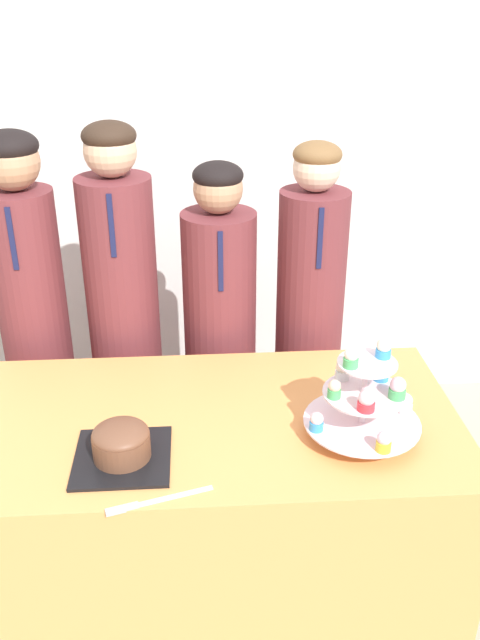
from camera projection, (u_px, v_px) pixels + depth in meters
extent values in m
cube|color=silver|center=(171.00, 134.00, 3.02)|extent=(9.00, 0.06, 2.70)
cube|color=#EF9951|center=(175.00, 517.00, 2.21)|extent=(1.76, 0.79, 0.77)
cube|color=black|center=(123.00, 457.00, 1.86)|extent=(0.26, 0.26, 0.01)
cylinder|color=brown|center=(122.00, 445.00, 1.85)|extent=(0.16, 0.16, 0.07)
ellipsoid|color=brown|center=(120.00, 434.00, 1.83)|extent=(0.16, 0.16, 0.06)
cube|color=silver|center=(176.00, 496.00, 1.73)|extent=(0.19, 0.07, 0.00)
cube|color=#B2B2B7|center=(122.00, 509.00, 1.68)|extent=(0.09, 0.04, 0.01)
cylinder|color=silver|center=(364.00, 400.00, 1.91)|extent=(0.02, 0.02, 0.24)
cylinder|color=silver|center=(362.00, 422.00, 1.94)|extent=(0.34, 0.34, 0.01)
cylinder|color=silver|center=(364.00, 393.00, 1.90)|extent=(0.24, 0.24, 0.01)
cylinder|color=silver|center=(367.00, 363.00, 1.86)|extent=(0.17, 0.17, 0.01)
cylinder|color=#4CB766|center=(339.00, 392.00, 2.06)|extent=(0.04, 0.04, 0.03)
sphere|color=white|center=(339.00, 385.00, 2.05)|extent=(0.04, 0.04, 0.04)
cylinder|color=#3893DB|center=(316.00, 426.00, 1.90)|extent=(0.04, 0.04, 0.03)
sphere|color=silver|center=(317.00, 419.00, 1.89)|extent=(0.04, 0.04, 0.04)
cylinder|color=yellow|center=(383.00, 446.00, 1.81)|extent=(0.04, 0.04, 0.03)
sphere|color=silver|center=(384.00, 438.00, 1.80)|extent=(0.04, 0.04, 0.04)
cylinder|color=white|center=(405.00, 408.00, 1.98)|extent=(0.04, 0.04, 0.03)
sphere|color=silver|center=(406.00, 400.00, 1.97)|extent=(0.04, 0.04, 0.04)
cylinder|color=#3893DB|center=(381.00, 375.00, 1.95)|extent=(0.04, 0.04, 0.03)
sphere|color=#F4E5C6|center=(382.00, 366.00, 1.94)|extent=(0.04, 0.04, 0.04)
cylinder|color=white|center=(342.00, 374.00, 1.96)|extent=(0.04, 0.04, 0.03)
sphere|color=#F4E5C6|center=(343.00, 367.00, 1.95)|extent=(0.04, 0.04, 0.04)
cylinder|color=#4CB766|center=(334.00, 393.00, 1.87)|extent=(0.04, 0.04, 0.03)
sphere|color=beige|center=(335.00, 386.00, 1.86)|extent=(0.04, 0.04, 0.04)
cylinder|color=#E5333D|center=(366.00, 406.00, 1.82)|extent=(0.05, 0.05, 0.02)
sphere|color=silver|center=(367.00, 398.00, 1.80)|extent=(0.05, 0.05, 0.05)
cylinder|color=#4CB766|center=(397.00, 393.00, 1.87)|extent=(0.05, 0.05, 0.03)
sphere|color=silver|center=(398.00, 385.00, 1.86)|extent=(0.05, 0.05, 0.05)
cylinder|color=#3893DB|center=(383.00, 353.00, 1.88)|extent=(0.04, 0.04, 0.02)
sphere|color=#F4E5C6|center=(384.00, 345.00, 1.87)|extent=(0.04, 0.04, 0.04)
cylinder|color=#4CB766|center=(351.00, 362.00, 1.83)|extent=(0.04, 0.04, 0.03)
sphere|color=white|center=(351.00, 354.00, 1.82)|extent=(0.04, 0.04, 0.04)
cylinder|color=brown|center=(40.00, 358.00, 2.60)|extent=(0.25, 0.25, 1.32)
sphere|color=tan|center=(11.00, 162.00, 2.27)|extent=(0.20, 0.20, 0.20)
ellipsoid|color=black|center=(8.00, 146.00, 2.25)|extent=(0.20, 0.20, 0.11)
cube|color=#191E47|center=(12.00, 239.00, 2.26)|extent=(0.02, 0.01, 0.22)
cylinder|color=brown|center=(127.00, 351.00, 2.62)|extent=(0.27, 0.27, 1.36)
sphere|color=#D6AD89|center=(110.00, 151.00, 2.28)|extent=(0.18, 0.18, 0.18)
ellipsoid|color=#332319|center=(109.00, 136.00, 2.25)|extent=(0.19, 0.19, 0.10)
cube|color=#191E47|center=(111.00, 226.00, 2.25)|extent=(0.02, 0.01, 0.22)
cylinder|color=brown|center=(221.00, 362.00, 2.67)|extent=(0.28, 0.28, 1.22)
sphere|color=tan|center=(218.00, 189.00, 2.36)|extent=(0.18, 0.18, 0.18)
ellipsoid|color=black|center=(218.00, 175.00, 2.34)|extent=(0.18, 0.18, 0.10)
cube|color=#191E47|center=(221.00, 262.00, 2.33)|extent=(0.02, 0.01, 0.22)
cylinder|color=brown|center=(308.00, 352.00, 2.67)|extent=(0.26, 0.26, 1.29)
sphere|color=beige|center=(317.00, 168.00, 2.35)|extent=(0.17, 0.17, 0.17)
ellipsoid|color=brown|center=(317.00, 154.00, 2.33)|extent=(0.17, 0.17, 0.09)
cube|color=#191E47|center=(320.00, 239.00, 2.33)|extent=(0.02, 0.01, 0.22)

